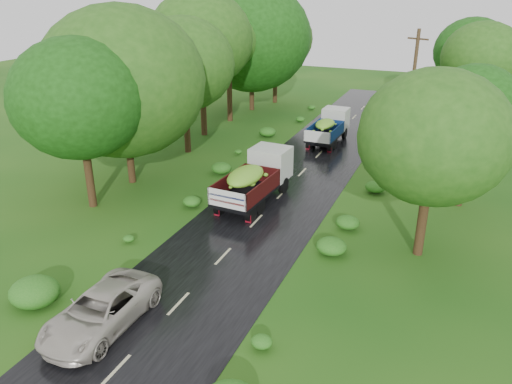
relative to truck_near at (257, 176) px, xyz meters
The scene contains 10 objects.
ground 10.71m from the truck_near, 84.34° to the right, with size 120.00×120.00×0.00m, color #10430E.
road 5.85m from the truck_near, 79.34° to the right, with size 6.50×80.00×0.02m, color black.
road_lines 4.90m from the truck_near, 77.07° to the right, with size 0.12×69.60×0.00m.
truck_near is the anchor object (origin of this frame).
truck_far 12.78m from the truck_near, 86.02° to the left, with size 2.17×5.70×2.37m.
car 12.89m from the truck_near, 93.57° to the right, with size 2.34×5.07×1.41m, color #B9B1A4.
utility_pole 14.26m from the truck_near, 60.72° to the left, with size 1.45×0.75×8.85m.
trees_left 14.66m from the truck_near, 129.00° to the left, with size 5.25×32.47×9.50m.
trees_right 16.61m from the truck_near, 49.79° to the left, with size 5.31×32.76×7.95m.
shrubs 3.78m from the truck_near, 73.11° to the left, with size 11.90×44.00×0.70m.
Camera 1 is at (9.18, -13.99, 11.78)m, focal length 35.00 mm.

